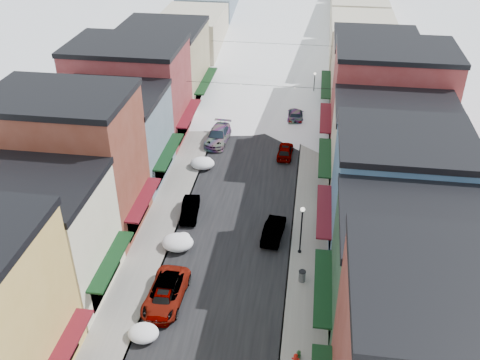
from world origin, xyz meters
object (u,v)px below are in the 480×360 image
(car_silver_sedan, at_px, (163,300))
(trash_can, at_px, (302,276))
(car_green_sedan, at_px, (274,230))
(car_white_suv, at_px, (166,293))
(fire_hydrant, at_px, (296,359))
(streetlamp_near, at_px, (302,224))
(car_dark_hatch, at_px, (190,209))

(car_silver_sedan, bearing_deg, trash_can, 20.67)
(car_green_sedan, height_order, trash_can, car_green_sedan)
(car_white_suv, relative_size, trash_can, 5.90)
(car_silver_sedan, height_order, fire_hydrant, car_silver_sedan)
(trash_can, relative_size, streetlamp_near, 0.21)
(car_green_sedan, bearing_deg, fire_hydrant, 106.68)
(car_white_suv, relative_size, car_green_sedan, 1.29)
(trash_can, bearing_deg, car_white_suv, -160.78)
(car_green_sedan, relative_size, fire_hydrant, 5.04)
(streetlamp_near, bearing_deg, car_silver_sedan, -141.69)
(car_silver_sedan, relative_size, trash_can, 4.67)
(car_green_sedan, xyz_separation_m, fire_hydrant, (2.60, -13.26, -0.17))
(car_silver_sedan, bearing_deg, car_white_suv, 85.76)
(fire_hydrant, bearing_deg, car_white_suv, 155.46)
(fire_hydrant, distance_m, streetlamp_near, 11.60)
(car_dark_hatch, relative_size, car_green_sedan, 0.94)
(car_green_sedan, bearing_deg, trash_can, 122.02)
(car_dark_hatch, relative_size, streetlamp_near, 0.91)
(car_white_suv, height_order, fire_hydrant, car_white_suv)
(streetlamp_near, bearing_deg, car_white_suv, -144.10)
(trash_can, bearing_deg, fire_hydrant, -90.54)
(trash_can, distance_m, streetlamp_near, 4.18)
(car_silver_sedan, relative_size, car_green_sedan, 1.02)
(car_green_sedan, xyz_separation_m, streetlamp_near, (2.34, -1.93, 2.25))
(car_green_sedan, relative_size, trash_can, 4.59)
(trash_can, bearing_deg, car_green_sedan, 116.42)
(car_white_suv, distance_m, streetlamp_near, 11.94)
(car_silver_sedan, bearing_deg, fire_hydrant, -23.05)
(car_white_suv, distance_m, trash_can, 10.41)
(car_silver_sedan, bearing_deg, car_green_sedan, 50.97)
(fire_hydrant, bearing_deg, car_dark_hatch, 124.12)
(car_white_suv, bearing_deg, car_silver_sedan, -90.84)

